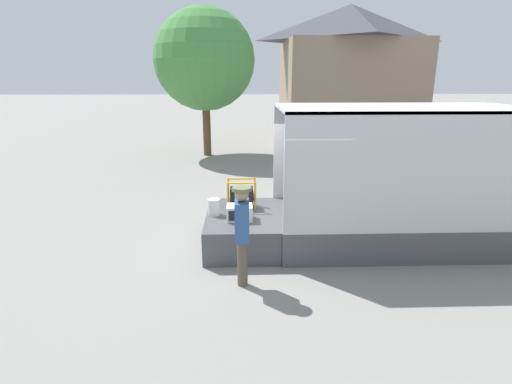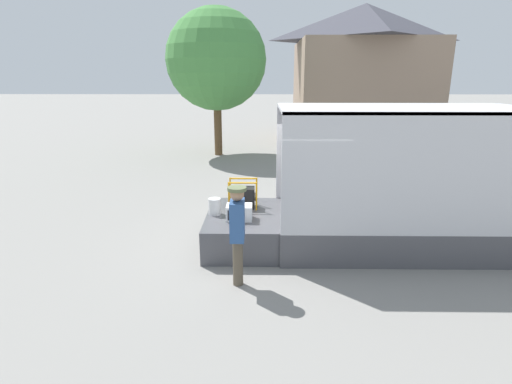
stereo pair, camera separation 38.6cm
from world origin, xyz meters
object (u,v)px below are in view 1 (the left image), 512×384
object	(u,v)px
box_truck	(472,200)
street_tree	(205,60)
portable_generator	(242,197)
orange_bucket	(214,207)
microwave	(240,213)
worker_person	(242,226)

from	to	relation	value
box_truck	street_tree	world-z (taller)	street_tree
portable_generator	orange_bucket	size ratio (longest dim) A/B	1.83
box_truck	street_tree	size ratio (longest dim) A/B	1.09
microwave	street_tree	xyz separation A→B (m)	(-1.59, 10.86, 3.45)
microwave	worker_person	world-z (taller)	worker_person
portable_generator	worker_person	distance (m)	2.30
box_truck	portable_generator	xyz separation A→B (m)	(-5.08, 0.44, -0.02)
worker_person	microwave	bearing A→B (deg)	92.04
microwave	street_tree	distance (m)	11.51
box_truck	orange_bucket	size ratio (longest dim) A/B	19.99
portable_generator	street_tree	size ratio (longest dim) A/B	0.10
box_truck	orange_bucket	distance (m)	5.69
box_truck	microwave	size ratio (longest dim) A/B	13.27
microwave	orange_bucket	bearing A→B (deg)	149.88
street_tree	portable_generator	bearing A→B (deg)	-80.70
street_tree	box_truck	bearing A→B (deg)	-57.35
box_truck	worker_person	xyz separation A→B (m)	(-5.08, -1.86, 0.16)
microwave	orange_bucket	distance (m)	0.64
portable_generator	worker_person	xyz separation A→B (m)	(-0.01, -2.30, 0.18)
orange_bucket	worker_person	distance (m)	1.92
orange_bucket	box_truck	bearing A→B (deg)	0.52
microwave	portable_generator	xyz separation A→B (m)	(0.06, 0.81, 0.09)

